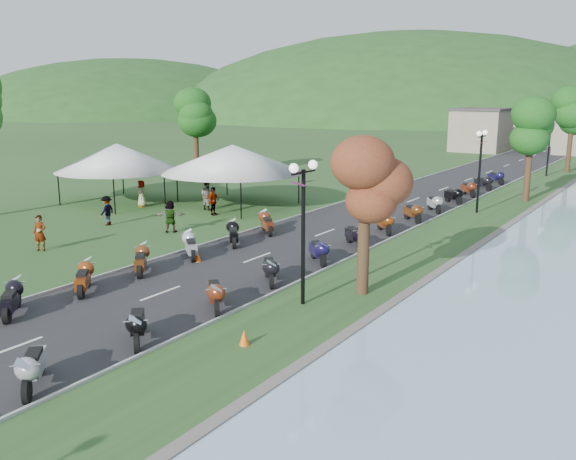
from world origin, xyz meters
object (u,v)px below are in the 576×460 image
Objects in this scene: pedestrian_c at (108,225)px; pedestrian_a at (42,251)px; pedestrian_b at (207,210)px; vendor_tent_main at (233,175)px.

pedestrian_a is at bearing 7.09° from pedestrian_c.
vendor_tent_main is at bearing -98.42° from pedestrian_b.
vendor_tent_main is 9.09m from pedestrian_c.
pedestrian_a is at bearing -90.84° from vendor_tent_main.
vendor_tent_main is 3.76× the size of pedestrian_c.
pedestrian_a is at bearing 96.96° from pedestrian_b.
vendor_tent_main reaches higher than pedestrian_c.
pedestrian_b is at bearing 66.56° from pedestrian_a.
vendor_tent_main is 2.88m from pedestrian_b.
vendor_tent_main is 3.63× the size of pedestrian_a.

